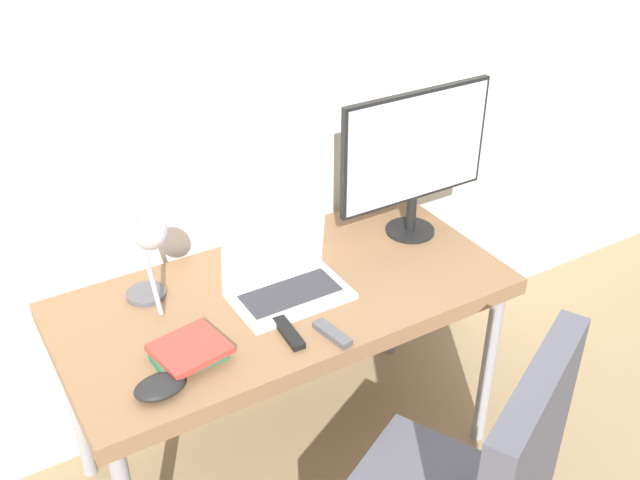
{
  "coord_description": "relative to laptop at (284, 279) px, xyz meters",
  "views": [
    {
      "loc": [
        -0.93,
        -1.41,
        2.2
      ],
      "look_at": [
        0.12,
        0.32,
        0.94
      ],
      "focal_mm": 42.0,
      "sensor_mm": 36.0,
      "label": 1
    }
  ],
  "objects": [
    {
      "name": "game_controller",
      "position": [
        -0.52,
        -0.24,
        -0.03
      ],
      "size": [
        0.14,
        0.1,
        0.04
      ],
      "color": "black",
      "rests_on": "desk"
    },
    {
      "name": "desk_lamp",
      "position": [
        -0.39,
        0.1,
        0.2
      ],
      "size": [
        0.13,
        0.26,
        0.37
      ],
      "color": "#4C4C51",
      "rests_on": "desk"
    },
    {
      "name": "media_remote",
      "position": [
        -0.09,
        -0.2,
        -0.04
      ],
      "size": [
        0.05,
        0.16,
        0.02
      ],
      "color": "black",
      "rests_on": "desk"
    },
    {
      "name": "monitor",
      "position": [
        0.59,
        0.1,
        0.27
      ],
      "size": [
        0.6,
        0.18,
        0.55
      ],
      "color": "black",
      "rests_on": "desk"
    },
    {
      "name": "tv_remote",
      "position": [
        0.02,
        -0.27,
        -0.04
      ],
      "size": [
        0.06,
        0.15,
        0.02
      ],
      "color": "#4C4C51",
      "rests_on": "desk"
    },
    {
      "name": "wall_back",
      "position": [
        0.0,
        0.43,
        0.49
      ],
      "size": [
        8.0,
        0.05,
        2.6
      ],
      "color": "silver",
      "rests_on": "ground_plane"
    },
    {
      "name": "book_stack",
      "position": [
        -0.39,
        -0.15,
        -0.03
      ],
      "size": [
        0.22,
        0.21,
        0.05
      ],
      "color": "#286B47",
      "rests_on": "desk"
    },
    {
      "name": "laptop",
      "position": [
        0.0,
        0.0,
        0.0
      ],
      "size": [
        0.37,
        0.24,
        0.25
      ],
      "color": "silver",
      "rests_on": "desk"
    },
    {
      "name": "desk",
      "position": [
        0.0,
        0.01,
        -0.12
      ],
      "size": [
        1.47,
        0.72,
        0.76
      ],
      "color": "brown",
      "rests_on": "ground_plane"
    }
  ]
}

